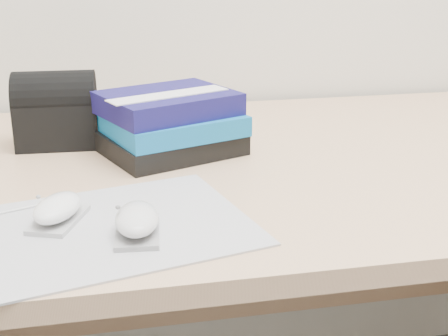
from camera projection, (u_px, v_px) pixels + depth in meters
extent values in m
cube|color=tan|center=(233.00, 167.00, 1.06)|extent=(1.60, 0.80, 0.03)
cube|color=tan|center=(199.00, 257.00, 1.53)|extent=(1.52, 0.03, 0.35)
cube|color=#94949C|center=(111.00, 227.00, 0.79)|extent=(0.39, 0.34, 0.00)
cube|color=#AFAFB1|center=(59.00, 220.00, 0.80)|extent=(0.08, 0.11, 0.01)
ellipsoid|color=white|center=(58.00, 208.00, 0.79)|extent=(0.08, 0.10, 0.03)
ellipsoid|color=#9B9B9E|center=(38.00, 197.00, 0.78)|extent=(0.01, 0.01, 0.01)
cube|color=gray|center=(138.00, 232.00, 0.76)|extent=(0.06, 0.10, 0.01)
ellipsoid|color=silver|center=(137.00, 219.00, 0.76)|extent=(0.06, 0.10, 0.03)
ellipsoid|color=gray|center=(118.00, 207.00, 0.75)|extent=(0.01, 0.01, 0.01)
cube|color=black|center=(171.00, 143.00, 1.08)|extent=(0.26, 0.24, 0.04)
cube|color=#106AAE|center=(173.00, 124.00, 1.06)|extent=(0.25, 0.23, 0.03)
cube|color=#161255|center=(168.00, 103.00, 1.06)|extent=(0.26, 0.23, 0.04)
cube|color=white|center=(169.00, 95.00, 1.03)|extent=(0.21, 0.12, 0.00)
cube|color=black|center=(58.00, 123.00, 1.11)|extent=(0.15, 0.10, 0.08)
cylinder|color=black|center=(55.00, 98.00, 1.10)|extent=(0.15, 0.10, 0.10)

